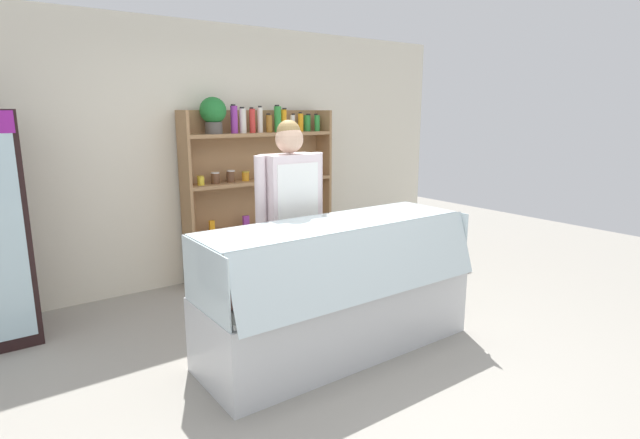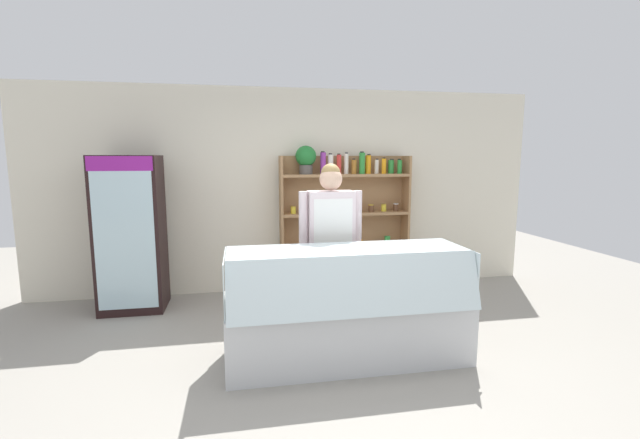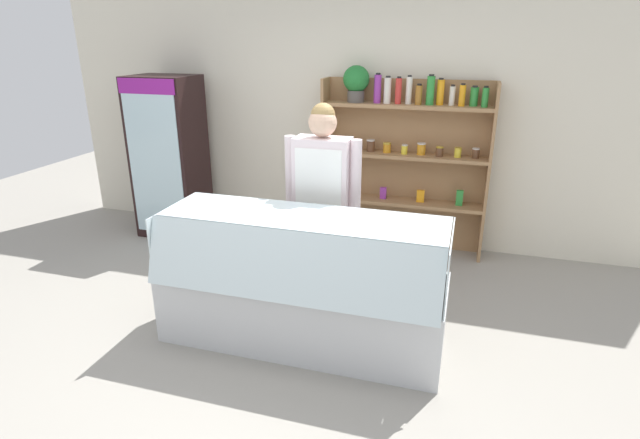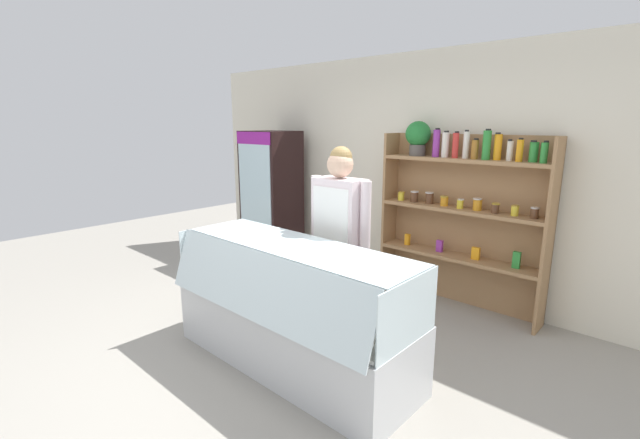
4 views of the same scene
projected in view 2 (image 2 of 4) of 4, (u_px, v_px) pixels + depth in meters
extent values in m
plane|color=gray|center=(325.00, 365.00, 3.73)|extent=(12.00, 12.00, 0.00)
cube|color=silver|center=(292.00, 191.00, 5.79)|extent=(6.80, 0.10, 2.70)
cube|color=black|center=(131.00, 234.00, 5.01)|extent=(0.72, 0.58, 1.82)
cube|color=silver|center=(125.00, 238.00, 4.73)|extent=(0.64, 0.01, 1.62)
cube|color=#8C1E8C|center=(119.00, 164.00, 4.60)|extent=(0.68, 0.01, 0.16)
cylinder|color=silver|center=(111.00, 287.00, 4.84)|extent=(0.06, 0.06, 0.18)
cylinder|color=#9E6623|center=(129.00, 285.00, 4.87)|extent=(0.06, 0.06, 0.22)
cylinder|color=#9E6623|center=(148.00, 285.00, 4.91)|extent=(0.07, 0.07, 0.20)
cylinder|color=red|center=(105.00, 245.00, 4.76)|extent=(0.07, 0.07, 0.21)
cylinder|color=orange|center=(120.00, 248.00, 4.79)|extent=(0.05, 0.05, 0.14)
cylinder|color=orange|center=(134.00, 246.00, 4.82)|extent=(0.05, 0.05, 0.16)
cylinder|color=#9E6623|center=(148.00, 246.00, 4.84)|extent=(0.06, 0.06, 0.17)
cylinder|color=orange|center=(104.00, 203.00, 4.70)|extent=(0.06, 0.06, 0.21)
cylinder|color=#3356B2|center=(124.00, 205.00, 4.74)|extent=(0.06, 0.06, 0.16)
cylinder|color=silver|center=(143.00, 205.00, 4.77)|extent=(0.06, 0.06, 0.14)
cube|color=#9E754C|center=(343.00, 223.00, 5.87)|extent=(1.74, 0.02, 1.82)
cube|color=#9E754C|center=(282.00, 226.00, 5.58)|extent=(0.03, 0.28, 1.82)
cube|color=#9E754C|center=(405.00, 222.00, 5.89)|extent=(0.03, 0.28, 1.82)
cube|color=#9E754C|center=(345.00, 251.00, 5.79)|extent=(1.68, 0.28, 0.04)
cube|color=#9E754C|center=(345.00, 213.00, 5.72)|extent=(1.68, 0.28, 0.04)
cube|color=#9E754C|center=(345.00, 175.00, 5.64)|extent=(1.68, 0.28, 0.04)
cylinder|color=#4C4742|center=(306.00, 170.00, 5.54)|extent=(0.17, 0.17, 0.12)
sphere|color=#20702D|center=(306.00, 156.00, 5.51)|extent=(0.27, 0.27, 0.27)
cylinder|color=purple|center=(323.00, 163.00, 5.55)|extent=(0.07, 0.07, 0.28)
cylinder|color=black|center=(323.00, 152.00, 5.54)|extent=(0.05, 0.05, 0.02)
cylinder|color=silver|center=(331.00, 164.00, 5.57)|extent=(0.07, 0.07, 0.25)
cylinder|color=black|center=(331.00, 154.00, 5.57)|extent=(0.05, 0.05, 0.02)
cylinder|color=red|center=(339.00, 164.00, 5.59)|extent=(0.06, 0.06, 0.25)
cylinder|color=black|center=(339.00, 154.00, 5.59)|extent=(0.04, 0.04, 0.02)
cylinder|color=silver|center=(346.00, 164.00, 5.63)|extent=(0.06, 0.06, 0.27)
cylinder|color=black|center=(346.00, 153.00, 5.60)|extent=(0.04, 0.04, 0.02)
cylinder|color=#9E6623|center=(354.00, 167.00, 5.63)|extent=(0.07, 0.07, 0.19)
cylinder|color=black|center=(354.00, 159.00, 5.63)|extent=(0.04, 0.04, 0.02)
cylinder|color=#2D8C38|center=(362.00, 163.00, 5.65)|extent=(0.08, 0.08, 0.28)
cylinder|color=black|center=(362.00, 152.00, 5.64)|extent=(0.05, 0.05, 0.02)
cylinder|color=orange|center=(368.00, 164.00, 5.70)|extent=(0.07, 0.07, 0.25)
cylinder|color=black|center=(369.00, 155.00, 5.66)|extent=(0.05, 0.05, 0.02)
cylinder|color=silver|center=(377.00, 167.00, 5.72)|extent=(0.06, 0.06, 0.19)
cylinder|color=black|center=(377.00, 159.00, 5.69)|extent=(0.04, 0.04, 0.02)
cylinder|color=orange|center=(384.00, 166.00, 5.72)|extent=(0.06, 0.06, 0.20)
cylinder|color=black|center=(384.00, 158.00, 5.71)|extent=(0.04, 0.04, 0.02)
cylinder|color=#2D8C38|center=(391.00, 167.00, 5.77)|extent=(0.08, 0.08, 0.18)
cylinder|color=black|center=(392.00, 159.00, 5.73)|extent=(0.05, 0.05, 0.02)
cylinder|color=#2D8C38|center=(400.00, 167.00, 5.74)|extent=(0.06, 0.06, 0.18)
cylinder|color=black|center=(399.00, 159.00, 5.75)|extent=(0.04, 0.04, 0.02)
cylinder|color=yellow|center=(293.00, 210.00, 5.57)|extent=(0.07, 0.07, 0.08)
cylinder|color=gold|center=(293.00, 207.00, 5.57)|extent=(0.07, 0.07, 0.01)
cylinder|color=brown|center=(305.00, 209.00, 5.61)|extent=(0.09, 0.09, 0.11)
cylinder|color=silver|center=(305.00, 204.00, 5.60)|extent=(0.09, 0.09, 0.01)
cylinder|color=brown|center=(319.00, 208.00, 5.65)|extent=(0.09, 0.09, 0.12)
cylinder|color=silver|center=(319.00, 204.00, 5.63)|extent=(0.09, 0.09, 0.01)
cylinder|color=orange|center=(332.00, 209.00, 5.68)|extent=(0.08, 0.08, 0.09)
cylinder|color=gold|center=(332.00, 205.00, 5.67)|extent=(0.08, 0.08, 0.01)
cylinder|color=yellow|center=(346.00, 209.00, 5.69)|extent=(0.06, 0.06, 0.09)
cylinder|color=silver|center=(345.00, 205.00, 5.70)|extent=(0.07, 0.07, 0.01)
cylinder|color=orange|center=(357.00, 208.00, 5.75)|extent=(0.09, 0.09, 0.11)
cylinder|color=silver|center=(358.00, 203.00, 5.73)|extent=(0.09, 0.09, 0.01)
cylinder|color=brown|center=(371.00, 209.00, 5.76)|extent=(0.07, 0.07, 0.09)
cylinder|color=gold|center=(371.00, 205.00, 5.77)|extent=(0.08, 0.08, 0.01)
cylinder|color=yellow|center=(384.00, 208.00, 5.80)|extent=(0.07, 0.07, 0.09)
cylinder|color=gold|center=(384.00, 204.00, 5.80)|extent=(0.07, 0.07, 0.01)
cylinder|color=brown|center=(396.00, 208.00, 5.84)|extent=(0.07, 0.07, 0.09)
cylinder|color=silver|center=(396.00, 204.00, 5.83)|extent=(0.07, 0.07, 0.01)
cube|color=orange|center=(301.00, 247.00, 5.67)|extent=(0.06, 0.04, 0.13)
cube|color=purple|center=(330.00, 245.00, 5.74)|extent=(0.07, 0.04, 0.13)
cube|color=orange|center=(359.00, 244.00, 5.81)|extent=(0.08, 0.04, 0.13)
cube|color=#2D8C38|center=(387.00, 242.00, 5.89)|extent=(0.07, 0.04, 0.16)
cube|color=silver|center=(347.00, 329.00, 3.83)|extent=(2.13, 0.74, 0.55)
cube|color=white|center=(348.00, 297.00, 3.79)|extent=(2.07, 0.68, 0.03)
cube|color=silver|center=(359.00, 287.00, 3.42)|extent=(2.09, 0.16, 0.47)
cube|color=silver|center=(347.00, 249.00, 3.77)|extent=(2.09, 0.58, 0.01)
cube|color=silver|center=(225.00, 281.00, 3.56)|extent=(0.01, 0.70, 0.45)
cube|color=silver|center=(458.00, 269.00, 3.95)|extent=(0.01, 0.70, 0.45)
cube|color=beige|center=(245.00, 296.00, 3.70)|extent=(0.16, 0.11, 0.06)
cube|color=white|center=(246.00, 304.00, 3.49)|extent=(0.05, 0.03, 0.02)
cube|color=beige|center=(271.00, 295.00, 3.74)|extent=(0.16, 0.13, 0.05)
cube|color=white|center=(273.00, 303.00, 3.53)|extent=(0.05, 0.03, 0.02)
cube|color=tan|center=(296.00, 293.00, 3.78)|extent=(0.16, 0.11, 0.05)
cube|color=white|center=(300.00, 301.00, 3.57)|extent=(0.05, 0.03, 0.02)
cube|color=tan|center=(321.00, 292.00, 3.83)|extent=(0.16, 0.14, 0.04)
cube|color=white|center=(326.00, 300.00, 3.61)|extent=(0.05, 0.03, 0.02)
cube|color=tan|center=(345.00, 290.00, 3.86)|extent=(0.17, 0.12, 0.06)
cube|color=white|center=(351.00, 298.00, 3.65)|extent=(0.05, 0.03, 0.02)
cube|color=tan|center=(369.00, 289.00, 3.91)|extent=(0.16, 0.11, 0.05)
cube|color=white|center=(376.00, 296.00, 3.69)|extent=(0.05, 0.03, 0.02)
cube|color=tan|center=(392.00, 288.00, 3.95)|extent=(0.16, 0.13, 0.05)
cube|color=white|center=(401.00, 295.00, 3.73)|extent=(0.05, 0.03, 0.02)
cube|color=tan|center=(415.00, 286.00, 3.99)|extent=(0.17, 0.13, 0.04)
cube|color=white|center=(425.00, 293.00, 3.77)|extent=(0.05, 0.03, 0.02)
cube|color=tan|center=(437.00, 285.00, 4.03)|extent=(0.16, 0.11, 0.05)
cube|color=white|center=(448.00, 292.00, 3.81)|extent=(0.05, 0.03, 0.02)
cylinder|color=#C1706B|center=(247.00, 299.00, 3.51)|extent=(0.15, 0.14, 0.13)
cylinder|color=#A35B4C|center=(273.00, 296.00, 3.54)|extent=(0.18, 0.15, 0.15)
cylinder|color=white|center=(408.00, 284.00, 3.78)|extent=(0.07, 0.07, 0.20)
cylinder|color=white|center=(419.00, 283.00, 3.80)|extent=(0.07, 0.07, 0.22)
cylinder|color=#383D51|center=(321.00, 295.00, 4.39)|extent=(0.13, 0.13, 0.80)
cylinder|color=#383D51|center=(340.00, 294.00, 4.42)|extent=(0.13, 0.13, 0.80)
cube|color=silver|center=(331.00, 224.00, 4.30)|extent=(0.46, 0.24, 0.66)
cube|color=white|center=(333.00, 261.00, 4.23)|extent=(0.38, 0.01, 1.24)
cylinder|color=silver|center=(303.00, 221.00, 4.24)|extent=(0.09, 0.09, 0.60)
cylinder|color=silver|center=(357.00, 220.00, 4.34)|extent=(0.09, 0.09, 0.60)
sphere|color=#D8AD8E|center=(331.00, 179.00, 4.23)|extent=(0.23, 0.23, 0.23)
sphere|color=#997A47|center=(331.00, 173.00, 4.23)|extent=(0.19, 0.19, 0.19)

